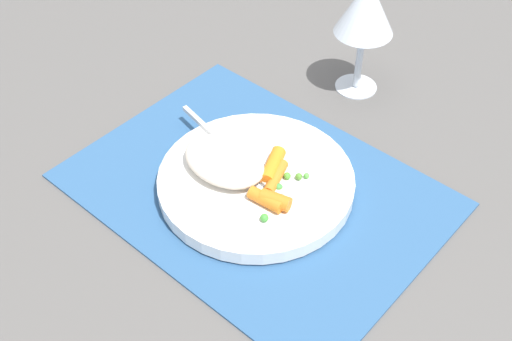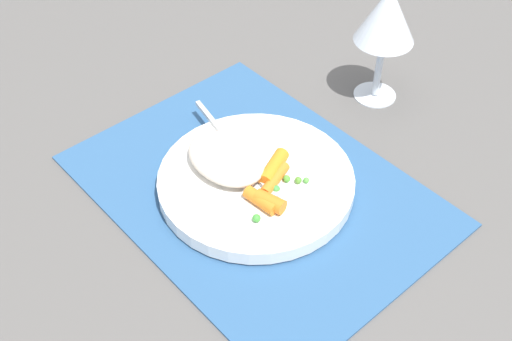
% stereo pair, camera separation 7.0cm
% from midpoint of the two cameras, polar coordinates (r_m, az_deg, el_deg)
% --- Properties ---
extents(ground_plane, '(2.40, 2.40, 0.00)m').
position_cam_midpoint_polar(ground_plane, '(0.80, 2.47, -1.85)').
color(ground_plane, '#565451').
extents(placemat, '(0.43, 0.32, 0.01)m').
position_cam_midpoint_polar(placemat, '(0.80, 2.48, -1.71)').
color(placemat, '#2D5684').
rests_on(placemat, ground_plane).
extents(plate, '(0.24, 0.24, 0.02)m').
position_cam_midpoint_polar(plate, '(0.79, 2.51, -1.10)').
color(plate, white).
rests_on(plate, placemat).
extents(rice_mound, '(0.11, 0.08, 0.03)m').
position_cam_midpoint_polar(rice_mound, '(0.79, -0.10, 0.97)').
color(rice_mound, beige).
rests_on(rice_mound, plate).
extents(carrot_portion, '(0.08, 0.08, 0.02)m').
position_cam_midpoint_polar(carrot_portion, '(0.77, 3.84, -1.33)').
color(carrot_portion, orange).
rests_on(carrot_portion, plate).
extents(pea_scatter, '(0.07, 0.09, 0.01)m').
position_cam_midpoint_polar(pea_scatter, '(0.77, 4.29, -1.24)').
color(pea_scatter, '#4F9F33').
rests_on(pea_scatter, plate).
extents(fork, '(0.20, 0.05, 0.01)m').
position_cam_midpoint_polar(fork, '(0.81, 1.22, 1.07)').
color(fork, silver).
rests_on(fork, plate).
extents(wine_glass, '(0.08, 0.08, 0.17)m').
position_cam_midpoint_polar(wine_glass, '(0.90, 13.48, 12.67)').
color(wine_glass, silver).
rests_on(wine_glass, ground_plane).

